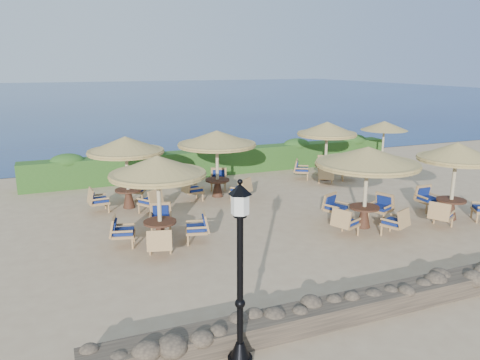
# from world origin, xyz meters

# --- Properties ---
(ground) EXTENTS (120.00, 120.00, 0.00)m
(ground) POSITION_xyz_m (0.00, 0.00, 0.00)
(ground) COLOR tan
(ground) RESTS_ON ground
(sea) EXTENTS (160.00, 160.00, 0.00)m
(sea) POSITION_xyz_m (0.00, 70.00, 0.00)
(sea) COLOR #0C2153
(sea) RESTS_ON ground
(hedge) EXTENTS (18.00, 0.90, 1.20)m
(hedge) POSITION_xyz_m (0.00, 7.20, 0.60)
(hedge) COLOR #224917
(hedge) RESTS_ON ground
(stone_wall) EXTENTS (15.00, 0.65, 0.44)m
(stone_wall) POSITION_xyz_m (0.00, -6.20, 0.22)
(stone_wall) COLOR brown
(stone_wall) RESTS_ON ground
(lamp_post) EXTENTS (0.44, 0.44, 3.31)m
(lamp_post) POSITION_xyz_m (-4.80, -6.80, 1.55)
(lamp_post) COLOR black
(lamp_post) RESTS_ON ground
(extra_parasol) EXTENTS (2.30, 2.30, 2.41)m
(extra_parasol) POSITION_xyz_m (7.80, 5.20, 2.17)
(extra_parasol) COLOR beige
(extra_parasol) RESTS_ON ground
(cafe_set_0) EXTENTS (2.89, 2.89, 2.65)m
(cafe_set_0) POSITION_xyz_m (-4.81, -0.63, 1.82)
(cafe_set_0) COLOR beige
(cafe_set_0) RESTS_ON ground
(cafe_set_1) EXTENTS (3.28, 3.28, 2.65)m
(cafe_set_1) POSITION_xyz_m (1.60, -1.70, 1.93)
(cafe_set_1) COLOR beige
(cafe_set_1) RESTS_ON ground
(cafe_set_2) EXTENTS (2.77, 2.67, 2.65)m
(cafe_set_2) POSITION_xyz_m (4.82, -2.13, 1.84)
(cafe_set_2) COLOR beige
(cafe_set_2) RESTS_ON ground
(cafe_set_3) EXTENTS (2.80, 2.79, 2.65)m
(cafe_set_3) POSITION_xyz_m (-5.10, 3.31, 1.90)
(cafe_set_3) COLOR beige
(cafe_set_3) RESTS_ON ground
(cafe_set_4) EXTENTS (3.08, 3.08, 2.65)m
(cafe_set_4) POSITION_xyz_m (-1.58, 3.50, 1.97)
(cafe_set_4) COLOR beige
(cafe_set_4) RESTS_ON ground
(cafe_set_5) EXTENTS (2.77, 2.77, 2.65)m
(cafe_set_5) POSITION_xyz_m (3.91, 4.29, 1.79)
(cafe_set_5) COLOR beige
(cafe_set_5) RESTS_ON ground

